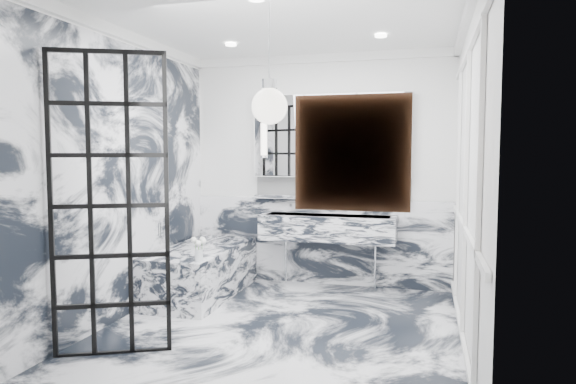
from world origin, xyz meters
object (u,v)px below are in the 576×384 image
(crittall_door, at_px, (110,206))
(mirror_cabinet, at_px, (331,136))
(trough_sink, at_px, (328,228))
(bathtub, at_px, (202,271))

(crittall_door, height_order, mirror_cabinet, crittall_door)
(trough_sink, height_order, bathtub, trough_sink)
(trough_sink, height_order, mirror_cabinet, mirror_cabinet)
(trough_sink, xyz_separation_m, mirror_cabinet, (-0.00, 0.17, 1.09))
(crittall_door, distance_m, bathtub, 1.99)
(crittall_door, height_order, bathtub, crittall_door)
(trough_sink, relative_size, mirror_cabinet, 0.84)
(crittall_door, height_order, trough_sink, crittall_door)
(crittall_door, distance_m, mirror_cabinet, 2.96)
(mirror_cabinet, xyz_separation_m, bathtub, (-1.32, -0.83, -1.54))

